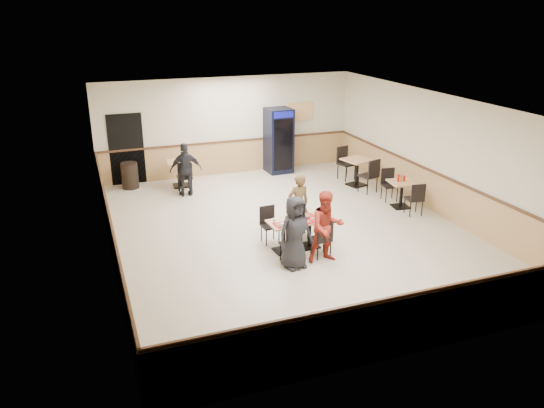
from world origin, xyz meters
name	(u,v)px	position (x,y,z in m)	size (l,w,h in m)	color
ground	(288,231)	(0.00, 0.00, 0.00)	(10.00, 10.00, 0.00)	beige
room_shell	(313,171)	(1.78, 2.55, 0.58)	(10.00, 10.00, 10.00)	silver
main_table	(297,230)	(-0.19, -0.95, 0.44)	(1.27, 0.68, 0.67)	black
main_chairs	(295,231)	(-0.24, -0.95, 0.42)	(1.16, 1.50, 0.84)	black
diner_woman_left	(295,233)	(-0.56, -1.72, 0.76)	(0.74, 0.48, 1.51)	black
diner_woman_right	(327,227)	(0.15, -1.69, 0.76)	(0.74, 0.57, 1.52)	maroon
diner_man_opposite	(299,204)	(0.17, -0.18, 0.72)	(0.52, 0.34, 1.43)	brown
lone_diner	(186,170)	(-1.71, 3.34, 0.75)	(0.87, 0.36, 1.49)	black
tabletop_clutter	(298,220)	(-0.18, -1.00, 0.69)	(1.09, 0.57, 0.12)	#AA0B19
side_table_near	(402,190)	(3.37, 0.47, 0.47)	(0.74, 0.74, 0.70)	black
side_table_near_chair_south	(414,198)	(3.37, -0.09, 0.44)	(0.41, 0.41, 0.89)	black
side_table_near_chair_north	(390,185)	(3.37, 1.03, 0.44)	(0.41, 0.41, 0.89)	black
side_table_far	(357,168)	(3.16, 2.48, 0.53)	(0.92, 0.92, 0.80)	black
side_table_far_chair_south	(368,175)	(3.16, 1.84, 0.51)	(0.47, 0.47, 1.02)	black
side_table_far_chair_north	(347,163)	(3.16, 3.13, 0.51)	(0.47, 0.47, 1.02)	black
condiment_caddy	(401,178)	(3.34, 0.52, 0.79)	(0.23, 0.06, 0.20)	#A8140C
back_table	(180,170)	(-1.71, 4.20, 0.51)	(0.77, 0.77, 0.76)	black
back_table_chair_lone	(185,176)	(-1.71, 3.59, 0.48)	(0.45, 0.45, 0.96)	black
pepsi_cooler	(279,141)	(1.51, 4.59, 1.01)	(0.79, 0.80, 2.02)	black
trash_bin	(130,176)	(-3.12, 4.55, 0.38)	(0.48, 0.48, 0.76)	black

